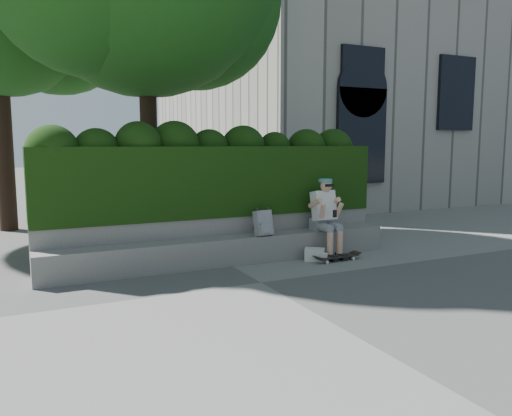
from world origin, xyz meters
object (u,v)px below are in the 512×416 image
backpack_plaid (263,223)px  backpack_ground (315,254)px  skateboard (337,257)px  person (325,214)px

backpack_plaid → backpack_ground: backpack_plaid is taller
backpack_plaid → skateboard: bearing=-30.0°
backpack_ground → person: bearing=69.8°
skateboard → backpack_plaid: backpack_plaid is taller
skateboard → person: bearing=83.9°
person → skateboard: 0.80m
person → backpack_ground: size_ratio=4.17×
person → backpack_plaid: 1.20m
skateboard → backpack_ground: (-0.34, 0.18, 0.04)m
person → backpack_ground: bearing=-146.5°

